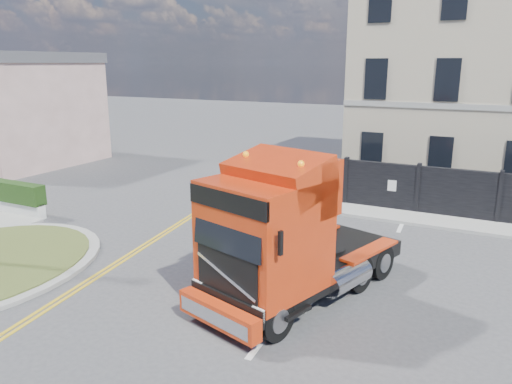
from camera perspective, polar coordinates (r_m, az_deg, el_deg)
The scene contains 6 objects.
ground at distance 14.71m, azimuth -4.24°, elevation -9.58°, with size 120.00×120.00×0.00m, color #424244.
seaside_bldg_pink at distance 34.02m, azimuth -26.15°, elevation 8.02°, with size 8.00×8.00×6.00m, color beige.
hoarding_fence at distance 21.07m, azimuth 24.81°, elevation -0.56°, with size 18.80×0.25×2.00m.
georgian_building at distance 27.98m, azimuth 25.48°, elevation 12.71°, with size 12.30×10.30×12.80m.
pavement_far at distance 20.47m, azimuth 22.87°, elevation -3.52°, with size 20.00×1.60×0.12m, color #989893.
truck at distance 12.46m, azimuth 2.89°, elevation -5.62°, with size 4.09×6.78×3.82m.
Camera 1 is at (7.01, -11.46, 6.00)m, focal length 35.00 mm.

